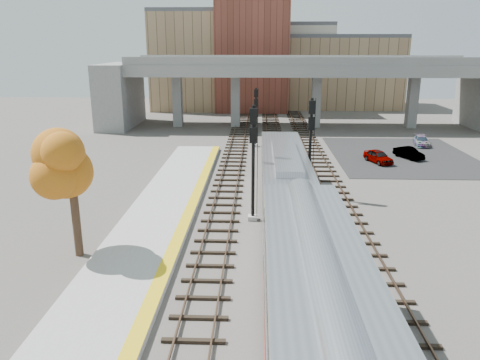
% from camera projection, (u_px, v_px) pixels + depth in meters
% --- Properties ---
extents(ground, '(160.00, 160.00, 0.00)m').
position_uv_depth(ground, '(273.00, 290.00, 21.86)').
color(ground, '#47423D').
rests_on(ground, ground).
extents(platform, '(4.50, 60.00, 0.35)m').
position_uv_depth(platform, '(120.00, 284.00, 22.09)').
color(platform, '#9E9E99').
rests_on(platform, ground).
extents(yellow_strip, '(0.70, 60.00, 0.01)m').
position_uv_depth(yellow_strip, '(160.00, 281.00, 21.97)').
color(yellow_strip, yellow).
rests_on(yellow_strip, platform).
extents(tracks, '(10.70, 95.00, 0.25)m').
position_uv_depth(tracks, '(281.00, 202.00, 33.79)').
color(tracks, black).
rests_on(tracks, ground).
extents(overpass, '(54.00, 12.00, 9.50)m').
position_uv_depth(overpass, '(301.00, 84.00, 63.20)').
color(overpass, slate).
rests_on(overpass, ground).
extents(buildings_far, '(43.00, 21.00, 20.60)m').
position_uv_depth(buildings_far, '(271.00, 62.00, 83.45)').
color(buildings_far, '#9E815C').
rests_on(buildings_far, ground).
extents(parking_lot, '(14.00, 18.00, 0.04)m').
position_uv_depth(parking_lot, '(402.00, 155.00, 48.17)').
color(parking_lot, black).
rests_on(parking_lot, ground).
extents(locomotive, '(3.02, 19.05, 4.10)m').
position_uv_depth(locomotive, '(285.00, 183.00, 30.67)').
color(locomotive, '#A8AAB2').
rests_on(locomotive, ground).
extents(signal_mast_near, '(0.60, 0.64, 7.48)m').
position_uv_depth(signal_mast_near, '(253.00, 164.00, 29.44)').
color(signal_mast_near, '#9E9E99').
rests_on(signal_mast_near, ground).
extents(signal_mast_mid, '(0.60, 0.64, 7.38)m').
position_uv_depth(signal_mast_mid, '(310.00, 149.00, 34.11)').
color(signal_mast_mid, '#9E9E99').
rests_on(signal_mast_mid, ground).
extents(signal_mast_far, '(0.60, 0.64, 6.49)m').
position_uv_depth(signal_mast_far, '(256.00, 119.00, 51.41)').
color(signal_mast_far, '#9E9E99').
rests_on(signal_mast_far, ground).
extents(tree, '(3.60, 3.60, 6.89)m').
position_uv_depth(tree, '(70.00, 164.00, 24.09)').
color(tree, '#382619').
rests_on(tree, ground).
extents(car_a, '(2.56, 3.87, 1.22)m').
position_uv_depth(car_a, '(378.00, 156.00, 44.96)').
color(car_a, '#99999E').
rests_on(car_a, parking_lot).
extents(car_b, '(2.55, 3.57, 1.12)m').
position_uv_depth(car_b, '(409.00, 153.00, 46.62)').
color(car_b, '#99999E').
rests_on(car_b, parking_lot).
extents(car_c, '(2.16, 3.88, 1.06)m').
position_uv_depth(car_c, '(421.00, 141.00, 52.48)').
color(car_c, '#99999E').
rests_on(car_c, parking_lot).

